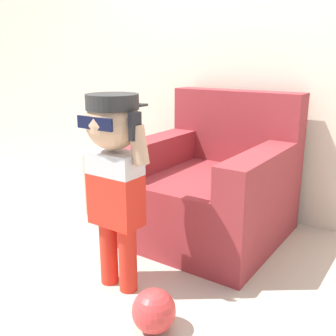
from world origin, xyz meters
TOP-DOWN VIEW (x-y plane):
  - ground_plane at (0.00, 0.00)m, footprint 10.00×10.00m
  - wall_back at (0.00, 0.81)m, footprint 10.00×0.05m
  - armchair at (0.03, 0.27)m, footprint 0.97×1.00m
  - person_child at (-0.05, -0.61)m, footprint 0.42×0.32m
  - side_table at (-0.83, 0.33)m, footprint 0.40×0.40m
  - toy_ball at (0.32, -0.80)m, footprint 0.20×0.20m

SIDE VIEW (x-z plane):
  - ground_plane at x=0.00m, z-range 0.00..0.00m
  - toy_ball at x=0.32m, z-range 0.00..0.20m
  - side_table at x=-0.83m, z-range 0.05..0.47m
  - armchair at x=0.03m, z-range -0.15..0.82m
  - person_child at x=-0.05m, z-range 0.17..1.21m
  - wall_back at x=0.00m, z-range 0.00..2.60m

